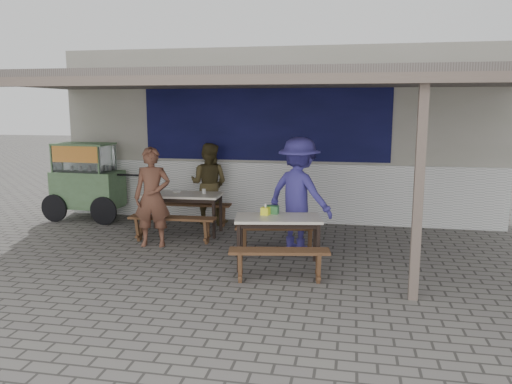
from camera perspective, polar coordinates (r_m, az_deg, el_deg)
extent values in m
plane|color=#615E58|center=(7.52, -1.61, -8.32)|extent=(60.00, 60.00, 0.00)
cube|color=#B2ABA0|center=(10.71, 2.56, 6.62)|extent=(9.00, 1.20, 3.50)
cube|color=white|center=(10.22, 2.00, -0.02)|extent=(9.00, 0.10, 1.20)
cube|color=#10104D|center=(10.12, 0.93, 8.15)|extent=(5.00, 0.03, 1.60)
cube|color=#615953|center=(8.14, -0.14, 12.69)|extent=(9.00, 4.20, 0.12)
cube|color=#6D5C53|center=(6.14, -3.91, 12.68)|extent=(9.00, 0.12, 0.12)
cube|color=#6D5C53|center=(6.21, 18.09, 0.14)|extent=(0.11, 0.11, 2.70)
cube|color=silver|center=(9.27, -8.39, -0.31)|extent=(1.44, 0.71, 0.04)
cube|color=black|center=(9.28, -8.38, -0.68)|extent=(1.34, 0.61, 0.06)
cube|color=black|center=(9.31, -12.66, -2.76)|extent=(0.05, 0.05, 0.71)
cube|color=black|center=(8.91, -4.85, -3.11)|extent=(0.05, 0.05, 0.71)
cube|color=black|center=(9.80, -11.49, -2.09)|extent=(0.05, 0.05, 0.71)
cube|color=black|center=(9.43, -4.05, -2.38)|extent=(0.05, 0.05, 0.71)
cube|color=brown|center=(8.75, -9.55, -2.95)|extent=(1.53, 0.33, 0.04)
cube|color=brown|center=(9.01, -13.20, -4.17)|extent=(0.06, 0.28, 0.41)
cube|color=brown|center=(8.63, -5.65, -4.57)|extent=(0.06, 0.28, 0.41)
cube|color=brown|center=(9.91, -7.27, -1.40)|extent=(1.53, 0.33, 0.04)
cube|color=brown|center=(10.14, -10.56, -2.53)|extent=(0.06, 0.28, 0.41)
cube|color=brown|center=(9.80, -3.81, -2.81)|extent=(0.06, 0.28, 0.41)
cube|color=silver|center=(7.26, 2.57, -3.01)|extent=(1.34, 0.84, 0.04)
cube|color=black|center=(7.28, 2.57, -3.48)|extent=(1.22, 0.73, 0.06)
cube|color=black|center=(7.11, -1.97, -6.41)|extent=(0.05, 0.05, 0.71)
cube|color=black|center=(7.14, 7.14, -6.42)|extent=(0.05, 0.05, 0.71)
cube|color=black|center=(7.61, -1.74, -5.31)|extent=(0.05, 0.05, 0.71)
cube|color=black|center=(7.64, 6.75, -5.33)|extent=(0.05, 0.05, 0.71)
cube|color=brown|center=(6.70, 2.68, -6.77)|extent=(1.37, 0.50, 0.04)
cube|color=brown|center=(6.77, -1.81, -8.57)|extent=(0.10, 0.28, 0.41)
cube|color=brown|center=(6.80, 7.12, -8.58)|extent=(0.10, 0.28, 0.41)
cube|color=brown|center=(7.98, 2.45, -4.06)|extent=(1.37, 0.50, 0.04)
cube|color=brown|center=(8.04, -1.30, -5.60)|extent=(0.10, 0.28, 0.41)
cube|color=brown|center=(8.06, 6.17, -5.62)|extent=(0.10, 0.28, 0.41)
cube|color=#5F875A|center=(10.91, -18.63, 0.42)|extent=(1.40, 0.78, 0.71)
cube|color=#5F875A|center=(10.98, -18.53, -1.51)|extent=(1.35, 0.73, 0.05)
cylinder|color=black|center=(10.98, -22.07, -1.73)|extent=(0.57, 0.08, 0.57)
cylinder|color=black|center=(10.37, -17.04, -2.08)|extent=(0.57, 0.08, 0.57)
cube|color=silver|center=(10.86, -19.04, 3.73)|extent=(1.15, 0.66, 0.56)
cube|color=#5F875A|center=(10.84, -19.13, 5.20)|extent=(1.19, 0.71, 0.04)
cube|color=#F04738|center=(10.58, -20.02, 4.06)|extent=(1.02, 0.07, 0.32)
cylinder|color=black|center=(10.46, -14.96, 1.90)|extent=(0.71, 0.08, 0.04)
imported|color=brown|center=(8.51, -11.75, -0.58)|extent=(0.67, 0.50, 1.68)
imported|color=brown|center=(10.00, -5.40, 0.96)|extent=(0.86, 0.71, 1.62)
imported|color=#3F3895|center=(8.17, 4.94, -0.22)|extent=(1.38, 1.17, 1.85)
cube|color=yellow|center=(7.38, 1.09, -2.19)|extent=(0.14, 0.14, 0.11)
cube|color=#316E39|center=(7.46, 1.88, -2.03)|extent=(0.19, 0.14, 0.12)
cylinder|color=silver|center=(9.25, -5.98, 0.10)|extent=(0.07, 0.07, 0.08)
imported|color=silver|center=(9.42, -9.02, 0.09)|extent=(0.24, 0.24, 0.04)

